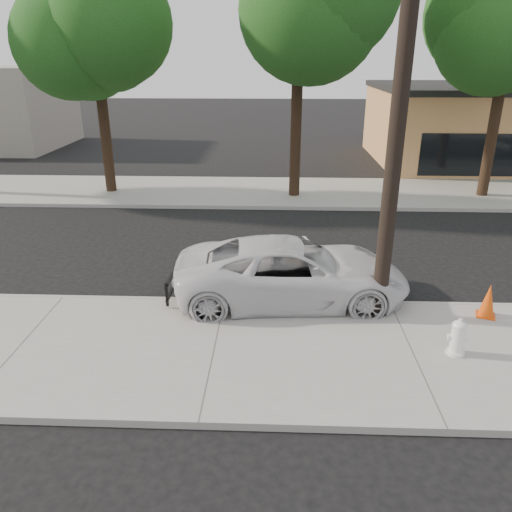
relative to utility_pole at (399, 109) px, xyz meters
name	(u,v)px	position (x,y,z in m)	size (l,w,h in m)	color
ground	(232,270)	(-3.60, 2.70, -4.70)	(120.00, 120.00, 0.00)	black
near_sidewalk	(214,352)	(-3.60, -1.60, -4.62)	(90.00, 4.40, 0.15)	gray
far_sidewalk	(248,192)	(-3.60, 11.20, -4.62)	(90.00, 5.00, 0.15)	gray
curb_near	(225,302)	(-3.60, 0.60, -4.62)	(90.00, 0.12, 0.16)	#9E9B93
utility_pole	(399,109)	(0.00, 0.00, 0.00)	(1.40, 0.34, 9.00)	black
tree_b	(99,42)	(-9.41, 10.76, 1.45)	(4.34, 4.20, 8.45)	black
tree_c	(305,19)	(-1.38, 10.34, 2.21)	(4.96, 4.80, 9.55)	black
police_cruiser	(292,272)	(-1.97, 0.90, -3.92)	(2.59, 5.62, 1.56)	silver
fire_hydrant	(457,338)	(1.23, -1.59, -4.19)	(0.39, 0.36, 0.73)	white
traffic_cone	(488,301)	(2.44, 0.01, -4.17)	(0.51, 0.51, 0.78)	#E04A0B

